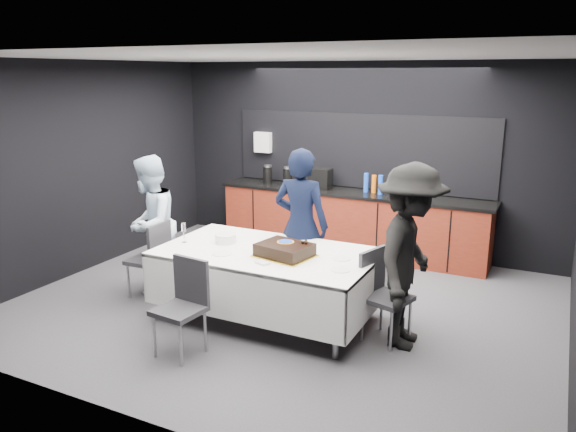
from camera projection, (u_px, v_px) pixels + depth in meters
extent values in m
plane|color=#444349|center=(284.00, 305.00, 6.56)|extent=(6.00, 6.00, 0.00)
cube|color=white|center=(284.00, 56.00, 5.86)|extent=(6.00, 5.00, 0.04)
cube|color=black|center=(359.00, 158.00, 8.38)|extent=(6.00, 0.04, 2.80)
cube|color=black|center=(128.00, 249.00, 4.04)|extent=(6.00, 0.04, 2.80)
cube|color=black|center=(84.00, 168.00, 7.50)|extent=(0.04, 5.00, 2.80)
cube|color=#621C0F|center=(351.00, 224.00, 8.36)|extent=(4.00, 0.60, 0.90)
cube|color=black|center=(352.00, 193.00, 8.24)|extent=(4.10, 0.64, 0.04)
cube|color=black|center=(359.00, 151.00, 8.34)|extent=(4.00, 0.03, 1.10)
cube|color=white|center=(263.00, 142.00, 8.97)|extent=(0.28, 0.12, 0.32)
cylinder|color=black|center=(268.00, 175.00, 8.80)|extent=(0.14, 0.14, 0.26)
cylinder|color=black|center=(288.00, 177.00, 8.65)|extent=(0.14, 0.14, 0.26)
cube|color=black|center=(320.00, 179.00, 8.41)|extent=(0.32, 0.24, 0.30)
cylinder|color=blue|center=(366.00, 183.00, 8.16)|extent=(0.07, 0.07, 0.28)
cylinder|color=orange|center=(374.00, 184.00, 8.11)|extent=(0.07, 0.07, 0.26)
cylinder|color=blue|center=(380.00, 185.00, 7.99)|extent=(0.07, 0.07, 0.28)
cylinder|color=white|center=(402.00, 193.00, 7.90)|extent=(0.08, 0.08, 0.09)
cylinder|color=white|center=(411.00, 194.00, 7.84)|extent=(0.08, 0.08, 0.09)
cylinder|color=white|center=(420.00, 195.00, 7.79)|extent=(0.08, 0.08, 0.09)
cylinder|color=#99999E|center=(268.00, 166.00, 8.77)|extent=(0.12, 0.12, 0.03)
cylinder|color=#99999E|center=(288.00, 168.00, 8.62)|extent=(0.12, 0.12, 0.03)
cylinder|color=#99999E|center=(165.00, 286.00, 6.12)|extent=(0.06, 0.06, 0.75)
cylinder|color=#99999E|center=(216.00, 260.00, 6.98)|extent=(0.06, 0.06, 0.75)
cylinder|color=#99999E|center=(336.00, 321.00, 5.25)|extent=(0.06, 0.06, 0.75)
cylinder|color=#99999E|center=(370.00, 286.00, 6.12)|extent=(0.06, 0.06, 0.75)
cube|color=white|center=(267.00, 252.00, 6.02)|extent=(2.32, 1.32, 0.04)
cube|color=white|center=(236.00, 296.00, 5.53)|extent=(2.32, 0.02, 0.55)
cube|color=white|center=(294.00, 258.00, 6.65)|extent=(2.32, 0.02, 0.55)
cube|color=white|center=(182.00, 260.00, 6.59)|extent=(0.02, 1.32, 0.55)
cube|color=white|center=(369.00, 294.00, 5.59)|extent=(0.02, 1.32, 0.55)
cube|color=gold|center=(285.00, 256.00, 5.83)|extent=(0.63, 0.55, 0.01)
cube|color=black|center=(285.00, 250.00, 5.81)|extent=(0.59, 0.50, 0.11)
cube|color=black|center=(285.00, 244.00, 5.80)|extent=(0.59, 0.50, 0.01)
cylinder|color=orange|center=(285.00, 242.00, 5.86)|extent=(0.18, 0.18, 0.00)
cylinder|color=blue|center=(285.00, 241.00, 5.86)|extent=(0.15, 0.15, 0.01)
sphere|color=black|center=(305.00, 241.00, 5.82)|extent=(0.04, 0.04, 0.04)
sphere|color=black|center=(305.00, 243.00, 5.78)|extent=(0.04, 0.04, 0.04)
sphere|color=black|center=(302.00, 242.00, 5.79)|extent=(0.04, 0.04, 0.04)
cylinder|color=white|center=(226.00, 238.00, 6.30)|extent=(0.24, 0.24, 0.10)
cylinder|color=white|center=(222.00, 253.00, 5.91)|extent=(0.21, 0.21, 0.01)
cylinder|color=white|center=(342.00, 259.00, 5.75)|extent=(0.18, 0.18, 0.01)
cylinder|color=white|center=(340.00, 270.00, 5.43)|extent=(0.19, 0.19, 0.01)
cylinder|color=white|center=(287.00, 243.00, 6.27)|extent=(0.18, 0.18, 0.01)
cube|color=white|center=(262.00, 263.00, 5.61)|extent=(0.17, 0.14, 0.02)
cylinder|color=white|center=(184.00, 242.00, 6.31)|extent=(0.06, 0.06, 0.00)
cylinder|color=white|center=(184.00, 237.00, 6.30)|extent=(0.01, 0.01, 0.12)
cylinder|color=white|center=(184.00, 227.00, 6.27)|extent=(0.05, 0.05, 0.10)
cube|color=#2B2B30|center=(148.00, 260.00, 6.73)|extent=(0.44, 0.44, 0.05)
cube|color=#2B2B30|center=(160.00, 242.00, 6.59)|extent=(0.06, 0.42, 0.45)
cylinder|color=#99999E|center=(146.00, 272.00, 7.00)|extent=(0.03, 0.03, 0.44)
cylinder|color=#99999E|center=(128.00, 281.00, 6.70)|extent=(0.03, 0.03, 0.44)
cylinder|color=#99999E|center=(169.00, 276.00, 6.87)|extent=(0.03, 0.03, 0.44)
cylinder|color=#99999E|center=(152.00, 285.00, 6.57)|extent=(0.03, 0.03, 0.44)
cube|color=#2B2B30|center=(387.00, 299.00, 5.59)|extent=(0.52, 0.52, 0.05)
cube|color=#2B2B30|center=(372.00, 270.00, 5.65)|extent=(0.16, 0.41, 0.45)
cylinder|color=#99999E|center=(391.00, 330.00, 5.41)|extent=(0.03, 0.03, 0.44)
cylinder|color=#99999E|center=(410.00, 319.00, 5.65)|extent=(0.03, 0.03, 0.44)
cylinder|color=#99999E|center=(362.00, 320.00, 5.64)|extent=(0.03, 0.03, 0.44)
cylinder|color=#99999E|center=(381.00, 310.00, 5.88)|extent=(0.03, 0.03, 0.44)
cube|color=#2B2B30|center=(179.00, 311.00, 5.31)|extent=(0.46, 0.46, 0.05)
cube|color=#2B2B30|center=(191.00, 280.00, 5.40)|extent=(0.42, 0.08, 0.45)
cylinder|color=#99999E|center=(154.00, 335.00, 5.31)|extent=(0.03, 0.03, 0.44)
cylinder|color=#99999E|center=(181.00, 344.00, 5.14)|extent=(0.03, 0.03, 0.44)
cylinder|color=#99999E|center=(179.00, 322.00, 5.59)|extent=(0.03, 0.03, 0.44)
cylinder|color=#99999E|center=(205.00, 330.00, 5.42)|extent=(0.03, 0.03, 0.44)
imported|color=black|center=(301.00, 225.00, 6.54)|extent=(0.68, 0.47, 1.81)
imported|color=silver|center=(150.00, 224.00, 6.84)|extent=(0.86, 0.97, 1.68)
imported|color=black|center=(409.00, 257.00, 5.41)|extent=(0.72, 1.20, 1.83)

